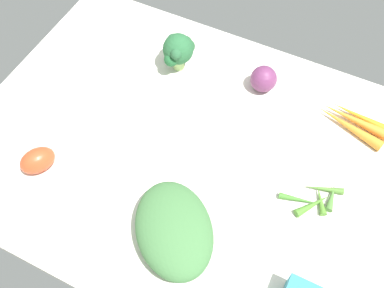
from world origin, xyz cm
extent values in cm
cube|color=silver|center=(0.00, 0.00, 1.00)|extent=(104.00, 76.00, 2.00)
cone|color=orange|center=(32.31, 25.13, 3.05)|extent=(14.59, 4.14, 2.09)
cone|color=orange|center=(31.58, 23.29, 3.35)|extent=(16.96, 5.01, 2.70)
cone|color=orange|center=(30.65, 20.97, 3.31)|extent=(17.04, 7.03, 2.63)
ellipsoid|color=#427440|center=(6.00, -20.32, 5.41)|extent=(25.54, 26.10, 6.83)
cone|color=#427F2D|center=(26.45, -1.74, 2.69)|extent=(9.08, 3.30, 1.39)
cone|color=#4D7E38|center=(32.29, 1.81, 2.83)|extent=(2.24, 6.76, 1.65)
cone|color=#4C872D|center=(29.19, -1.80, 2.90)|extent=(6.39, 7.96, 1.80)
cone|color=#517F32|center=(30.01, 2.89, 2.75)|extent=(8.78, 4.04, 1.50)
cone|color=#51892F|center=(30.43, -0.31, 2.76)|extent=(4.37, 6.45, 1.51)
cylinder|color=#AACF7A|center=(-14.10, 20.91, 3.84)|extent=(2.87, 2.87, 3.67)
sphere|color=#286037|center=(-14.10, 20.91, 8.58)|extent=(7.74, 7.74, 7.74)
sphere|color=#2A673E|center=(-16.39, 22.99, 8.46)|extent=(3.74, 3.74, 3.74)
sphere|color=#285D37|center=(-13.09, 17.99, 9.99)|extent=(2.84, 2.84, 2.84)
sphere|color=#285932|center=(-12.60, 23.62, 7.73)|extent=(3.37, 3.37, 3.37)
sphere|color=#2F6833|center=(-13.63, 23.97, 8.16)|extent=(3.53, 3.53, 3.53)
sphere|color=#225E31|center=(-14.52, 17.85, 7.58)|extent=(3.56, 3.56, 3.56)
ellipsoid|color=#E64825|center=(-28.32, -19.14, 4.73)|extent=(8.68, 9.50, 5.47)
sphere|color=#6E325D|center=(7.82, 24.02, 5.30)|extent=(6.59, 6.59, 6.59)
camera|label=1|loc=(23.35, -47.51, 87.74)|focal=41.04mm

